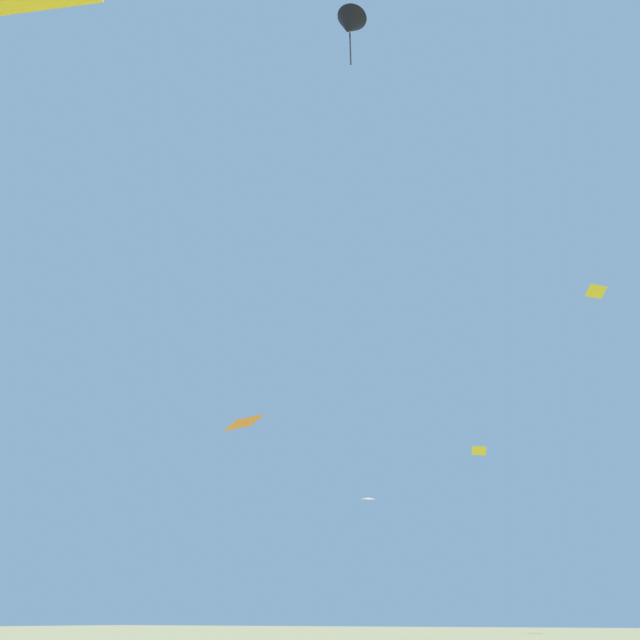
% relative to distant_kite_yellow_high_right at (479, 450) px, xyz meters
% --- Properties ---
extents(distant_kite_yellow_high_right, '(0.99, 0.91, 0.50)m').
position_rel_distant_kite_yellow_high_right_xyz_m(distant_kite_yellow_high_right, '(0.00, 0.00, 0.00)').
color(distant_kite_yellow_high_right, yellow).
extents(distant_kite_yellow_low_right, '(1.07, 1.02, 0.50)m').
position_rel_distant_kite_yellow_high_right_xyz_m(distant_kite_yellow_low_right, '(7.27, -0.17, 7.67)').
color(distant_kite_yellow_low_right, yellow).
extents(distant_kite_black_mid_right, '(1.08, 1.06, 1.73)m').
position_rel_distant_kite_yellow_high_right_xyz_m(distant_kite_black_mid_right, '(3.98, -23.22, 4.92)').
color(distant_kite_black_mid_right, black).
extents(distant_kite_orange_far_center, '(0.87, 0.84, 0.40)m').
position_rel_distant_kite_yellow_high_right_xyz_m(distant_kite_orange_far_center, '(0.81, -22.34, -4.35)').
color(distant_kite_orange_far_center, orange).
extents(distant_kite_white_mid_left, '(0.51, 0.51, 0.10)m').
position_rel_distant_kite_yellow_high_right_xyz_m(distant_kite_white_mid_left, '(-1.06, -12.07, -4.23)').
color(distant_kite_white_mid_left, white).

